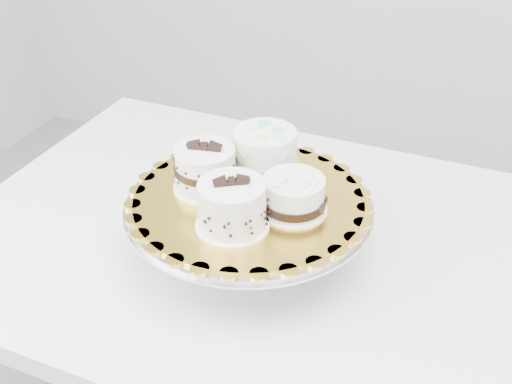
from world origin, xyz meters
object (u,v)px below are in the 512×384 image
(cake_banded, at_px, (206,170))
(cake_ribbon, at_px, (294,196))
(cake_stand, at_px, (249,218))
(cake_dots, at_px, (265,152))
(table, at_px, (284,274))
(cake_swirl, at_px, (232,206))
(cake_board, at_px, (249,199))

(cake_banded, bearing_deg, cake_ribbon, -13.68)
(cake_stand, distance_m, cake_dots, 0.12)
(cake_stand, height_order, cake_ribbon, cake_ribbon)
(table, distance_m, cake_ribbon, 0.23)
(table, relative_size, cake_ribbon, 10.71)
(cake_swirl, bearing_deg, cake_dots, 61.91)
(table, bearing_deg, cake_ribbon, -59.79)
(cake_board, distance_m, cake_banded, 0.09)
(cake_ribbon, bearing_deg, cake_dots, 127.03)
(table, xyz_separation_m, cake_stand, (-0.05, -0.06, 0.15))
(cake_swirl, bearing_deg, cake_board, 62.11)
(cake_banded, distance_m, cake_dots, 0.11)
(table, relative_size, cake_banded, 10.77)
(cake_stand, relative_size, cake_dots, 2.91)
(table, xyz_separation_m, cake_board, (-0.05, -0.06, 0.19))
(cake_dots, xyz_separation_m, cake_ribbon, (0.08, -0.09, -0.01))
(cake_banded, xyz_separation_m, cake_ribbon, (0.16, -0.01, -0.01))
(cake_ribbon, bearing_deg, cake_board, 170.86)
(cake_stand, bearing_deg, cake_board, 180.00)
(table, xyz_separation_m, cake_banded, (-0.12, -0.05, 0.23))
(cake_board, height_order, cake_swirl, cake_swirl)
(cake_board, bearing_deg, cake_ribbon, -4.07)
(cake_stand, relative_size, cake_board, 1.09)
(table, xyz_separation_m, cake_dots, (-0.05, 0.03, 0.24))
(table, bearing_deg, cake_swirl, -104.30)
(cake_stand, xyz_separation_m, cake_ribbon, (0.08, -0.01, 0.07))
(cake_stand, xyz_separation_m, cake_dots, (-0.00, 0.09, 0.08))
(cake_board, xyz_separation_m, cake_swirl, (0.00, -0.08, 0.04))
(table, height_order, cake_swirl, cake_swirl)
(cake_stand, distance_m, cake_ribbon, 0.10)
(cake_stand, relative_size, cake_ribbon, 3.57)
(cake_swirl, xyz_separation_m, cake_dots, (-0.01, 0.17, 0.00))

